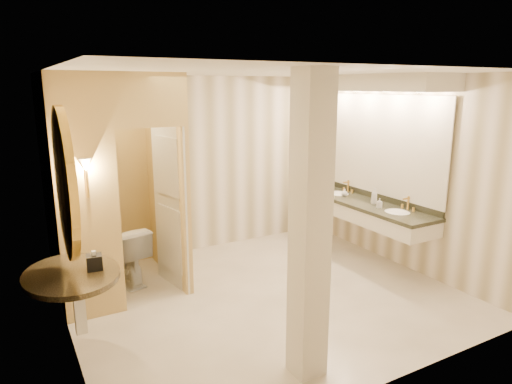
# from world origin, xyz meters

# --- Properties ---
(floor) EXTENTS (4.50, 4.50, 0.00)m
(floor) POSITION_xyz_m (0.00, 0.00, 0.00)
(floor) COLOR white
(floor) RESTS_ON ground
(ceiling) EXTENTS (4.50, 4.50, 0.00)m
(ceiling) POSITION_xyz_m (0.00, 0.00, 2.70)
(ceiling) COLOR white
(ceiling) RESTS_ON wall_back
(wall_back) EXTENTS (4.50, 0.02, 2.70)m
(wall_back) POSITION_xyz_m (0.00, 2.00, 1.35)
(wall_back) COLOR white
(wall_back) RESTS_ON floor
(wall_front) EXTENTS (4.50, 0.02, 2.70)m
(wall_front) POSITION_xyz_m (0.00, -2.00, 1.35)
(wall_front) COLOR white
(wall_front) RESTS_ON floor
(wall_left) EXTENTS (0.02, 4.00, 2.70)m
(wall_left) POSITION_xyz_m (-2.25, 0.00, 1.35)
(wall_left) COLOR white
(wall_left) RESTS_ON floor
(wall_right) EXTENTS (0.02, 4.00, 2.70)m
(wall_right) POSITION_xyz_m (2.25, 0.00, 1.35)
(wall_right) COLOR white
(wall_right) RESTS_ON floor
(toilet_closet) EXTENTS (1.50, 1.55, 2.70)m
(toilet_closet) POSITION_xyz_m (-1.11, 0.97, 1.39)
(toilet_closet) COLOR #F2CF7E
(toilet_closet) RESTS_ON floor
(wall_sconce) EXTENTS (0.14, 0.14, 0.42)m
(wall_sconce) POSITION_xyz_m (-1.93, 0.43, 1.73)
(wall_sconce) COLOR gold
(wall_sconce) RESTS_ON toilet_closet
(vanity) EXTENTS (0.75, 2.52, 2.09)m
(vanity) POSITION_xyz_m (1.98, 0.40, 1.63)
(vanity) COLOR silver
(vanity) RESTS_ON floor
(console_shelf) EXTENTS (1.07, 1.07, 1.98)m
(console_shelf) POSITION_xyz_m (-2.21, -0.26, 1.35)
(console_shelf) COLOR black
(console_shelf) RESTS_ON floor
(pillar) EXTENTS (0.27, 0.27, 2.70)m
(pillar) POSITION_xyz_m (-0.45, -1.51, 1.35)
(pillar) COLOR silver
(pillar) RESTS_ON floor
(tissue_box) EXTENTS (0.16, 0.16, 0.14)m
(tissue_box) POSITION_xyz_m (-2.03, -0.29, 0.94)
(tissue_box) COLOR black
(tissue_box) RESTS_ON console_shelf
(toilet) EXTENTS (0.58, 0.84, 0.78)m
(toilet) POSITION_xyz_m (-1.41, 1.23, 0.39)
(toilet) COLOR white
(toilet) RESTS_ON floor
(soap_bottle_a) EXTENTS (0.08, 0.08, 0.14)m
(soap_bottle_a) POSITION_xyz_m (1.89, 0.05, 0.94)
(soap_bottle_a) COLOR beige
(soap_bottle_a) RESTS_ON vanity
(soap_bottle_b) EXTENTS (0.11, 0.11, 0.12)m
(soap_bottle_b) POSITION_xyz_m (1.91, 0.83, 0.94)
(soap_bottle_b) COLOR silver
(soap_bottle_b) RESTS_ON vanity
(soap_bottle_c) EXTENTS (0.11, 0.11, 0.23)m
(soap_bottle_c) POSITION_xyz_m (1.98, 0.25, 0.99)
(soap_bottle_c) COLOR #C6B28C
(soap_bottle_c) RESTS_ON vanity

